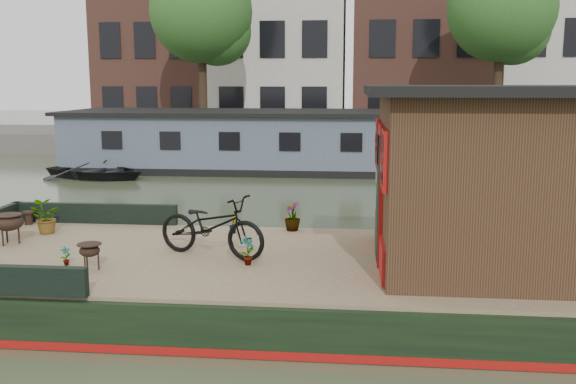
# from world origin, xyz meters

# --- Properties ---
(ground) EXTENTS (120.00, 120.00, 0.00)m
(ground) POSITION_xyz_m (0.00, 0.00, 0.00)
(ground) COLOR #373F28
(ground) RESTS_ON ground
(houseboat_hull) EXTENTS (14.01, 4.02, 0.60)m
(houseboat_hull) POSITION_xyz_m (-1.33, 0.00, 0.27)
(houseboat_hull) COLOR black
(houseboat_hull) RESTS_ON ground
(houseboat_deck) EXTENTS (11.80, 3.80, 0.05)m
(houseboat_deck) POSITION_xyz_m (0.00, 0.00, 0.62)
(houseboat_deck) COLOR #917D59
(houseboat_deck) RESTS_ON houseboat_hull
(bow_bulwark) EXTENTS (3.00, 4.00, 0.35)m
(bow_bulwark) POSITION_xyz_m (-5.07, 0.00, 0.82)
(bow_bulwark) COLOR black
(bow_bulwark) RESTS_ON houseboat_deck
(cabin) EXTENTS (4.00, 3.50, 2.42)m
(cabin) POSITION_xyz_m (2.19, 0.00, 1.88)
(cabin) COLOR black
(cabin) RESTS_ON houseboat_deck
(bicycle) EXTENTS (1.80, 1.12, 0.89)m
(bicycle) POSITION_xyz_m (-1.95, -0.02, 1.10)
(bicycle) COLOR black
(bicycle) RESTS_ON houseboat_deck
(potted_plant_a) EXTENTS (0.24, 0.26, 0.40)m
(potted_plant_a) POSITION_xyz_m (-1.36, -0.43, 0.85)
(potted_plant_a) COLOR brown
(potted_plant_a) RESTS_ON houseboat_deck
(potted_plant_b) EXTENTS (0.15, 0.17, 0.29)m
(potted_plant_b) POSITION_xyz_m (-1.91, 1.42, 0.79)
(potted_plant_b) COLOR brown
(potted_plant_b) RESTS_ON houseboat_deck
(potted_plant_c) EXTENTS (0.54, 0.48, 0.54)m
(potted_plant_c) POSITION_xyz_m (-4.99, 1.07, 0.92)
(potted_plant_c) COLOR #B05933
(potted_plant_c) RESTS_ON houseboat_deck
(potted_plant_d) EXTENTS (0.37, 0.37, 0.49)m
(potted_plant_d) POSITION_xyz_m (-0.95, 1.70, 0.89)
(potted_plant_d) COLOR brown
(potted_plant_d) RESTS_ON houseboat_deck
(potted_plant_e) EXTENTS (0.16, 0.17, 0.26)m
(potted_plant_e) POSITION_xyz_m (-3.82, -0.69, 0.78)
(potted_plant_e) COLOR #98342C
(potted_plant_e) RESTS_ON houseboat_deck
(brazier_front) EXTENTS (0.35, 0.35, 0.37)m
(brazier_front) POSITION_xyz_m (-3.40, -0.88, 0.83)
(brazier_front) COLOR black
(brazier_front) RESTS_ON houseboat_deck
(brazier_rear) EXTENTS (0.44, 0.44, 0.47)m
(brazier_rear) POSITION_xyz_m (-5.21, 0.35, 0.88)
(brazier_rear) COLOR black
(brazier_rear) RESTS_ON houseboat_deck
(bollard_port) EXTENTS (0.21, 0.21, 0.24)m
(bollard_port) POSITION_xyz_m (-5.60, 1.70, 0.77)
(bollard_port) COLOR black
(bollard_port) RESTS_ON houseboat_deck
(dinghy) EXTENTS (4.09, 3.45, 0.72)m
(dinghy) POSITION_xyz_m (-8.31, 11.36, 0.36)
(dinghy) COLOR black
(dinghy) RESTS_ON ground
(far_houseboat) EXTENTS (20.40, 4.40, 2.11)m
(far_houseboat) POSITION_xyz_m (0.00, 14.00, 0.97)
(far_houseboat) COLOR #4B5465
(far_houseboat) RESTS_ON ground
(quay) EXTENTS (60.00, 6.00, 0.90)m
(quay) POSITION_xyz_m (0.00, 20.50, 0.45)
(quay) COLOR #47443F
(quay) RESTS_ON ground
(tree_left) EXTENTS (4.40, 4.40, 7.40)m
(tree_left) POSITION_xyz_m (-6.36, 19.07, 5.89)
(tree_left) COLOR #332316
(tree_left) RESTS_ON quay
(tree_right) EXTENTS (4.40, 4.40, 7.40)m
(tree_right) POSITION_xyz_m (6.14, 19.07, 5.89)
(tree_right) COLOR #332316
(tree_right) RESTS_ON quay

